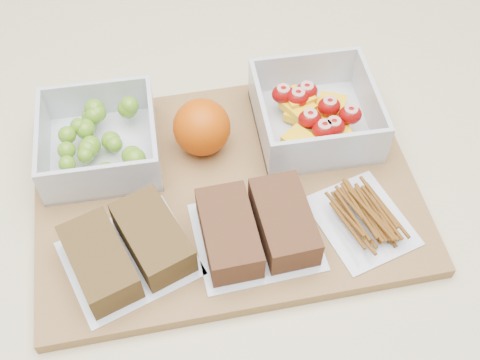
{
  "coord_description": "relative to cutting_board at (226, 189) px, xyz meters",
  "views": [
    {
      "loc": [
        -0.05,
        -0.4,
        1.46
      ],
      "look_at": [
        0.01,
        -0.01,
        0.93
      ],
      "focal_mm": 45.0,
      "sensor_mm": 36.0,
      "label": 1
    }
  ],
  "objects": [
    {
      "name": "counter",
      "position": [
        0.0,
        0.01,
        -0.46
      ],
      "size": [
        1.2,
        0.9,
        0.9
      ],
      "primitive_type": "cube",
      "color": "beige",
      "rests_on": "ground"
    },
    {
      "name": "cutting_board",
      "position": [
        0.0,
        0.0,
        0.0
      ],
      "size": [
        0.43,
        0.31,
        0.02
      ],
      "primitive_type": "cube",
      "rotation": [
        0.0,
        0.0,
        0.03
      ],
      "color": "olive",
      "rests_on": "counter"
    },
    {
      "name": "grape_container",
      "position": [
        -0.13,
        0.07,
        0.03
      ],
      "size": [
        0.13,
        0.13,
        0.05
      ],
      "color": "silver",
      "rests_on": "cutting_board"
    },
    {
      "name": "fruit_container",
      "position": [
        0.12,
        0.07,
        0.03
      ],
      "size": [
        0.14,
        0.14,
        0.06
      ],
      "color": "silver",
      "rests_on": "cutting_board"
    },
    {
      "name": "orange",
      "position": [
        -0.02,
        0.06,
        0.04
      ],
      "size": [
        0.07,
        0.07,
        0.07
      ],
      "primitive_type": "sphere",
      "color": "#CB4C04",
      "rests_on": "cutting_board"
    },
    {
      "name": "sandwich_bag_left",
      "position": [
        -0.11,
        -0.08,
        0.03
      ],
      "size": [
        0.15,
        0.15,
        0.04
      ],
      "color": "silver",
      "rests_on": "cutting_board"
    },
    {
      "name": "sandwich_bag_center",
      "position": [
        0.02,
        -0.07,
        0.03
      ],
      "size": [
        0.13,
        0.12,
        0.04
      ],
      "color": "silver",
      "rests_on": "cutting_board"
    },
    {
      "name": "pretzel_bag",
      "position": [
        0.14,
        -0.07,
        0.02
      ],
      "size": [
        0.11,
        0.13,
        0.02
      ],
      "color": "silver",
      "rests_on": "cutting_board"
    }
  ]
}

